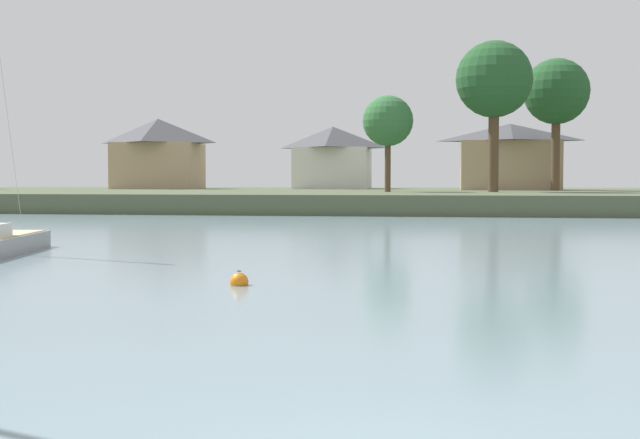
# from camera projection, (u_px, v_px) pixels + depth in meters

# --- Properties ---
(far_shore_bank) EXTENTS (195.99, 57.68, 1.61)m
(far_shore_bank) POSITION_uv_depth(u_px,v_px,m) (446.00, 198.00, 90.01)
(far_shore_bank) COLOR #4C563D
(far_shore_bank) RESTS_ON ground
(mooring_buoy_orange) EXTENTS (0.49, 0.49, 0.55)m
(mooring_buoy_orange) POSITION_uv_depth(u_px,v_px,m) (239.00, 282.00, 21.85)
(mooring_buoy_orange) COLOR orange
(mooring_buoy_orange) RESTS_ON ground
(shore_tree_right) EXTENTS (6.92, 6.92, 13.91)m
(shore_tree_right) POSITION_uv_depth(u_px,v_px,m) (556.00, 93.00, 86.89)
(shore_tree_right) COLOR brown
(shore_tree_right) RESTS_ON far_shore_bank
(shore_tree_center) EXTENTS (4.83, 4.83, 9.18)m
(shore_tree_center) POSITION_uv_depth(u_px,v_px,m) (388.00, 121.00, 78.62)
(shore_tree_center) COLOR brown
(shore_tree_center) RESTS_ON far_shore_bank
(shore_tree_left_mid) EXTENTS (7.19, 7.19, 14.19)m
(shore_tree_left_mid) POSITION_uv_depth(u_px,v_px,m) (494.00, 81.00, 77.55)
(shore_tree_left_mid) COLOR brown
(shore_tree_left_mid) RESTS_ON far_shore_bank
(cottage_near_water) EXTENTS (11.82, 6.77, 7.48)m
(cottage_near_water) POSITION_uv_depth(u_px,v_px,m) (510.00, 156.00, 93.59)
(cottage_near_water) COLOR tan
(cottage_near_water) RESTS_ON far_shore_bank
(cottage_eastern) EXTENTS (10.85, 8.67, 8.88)m
(cottage_eastern) POSITION_uv_depth(u_px,v_px,m) (158.00, 153.00, 104.99)
(cottage_eastern) COLOR tan
(cottage_eastern) RESTS_ON far_shore_bank
(cottage_behind_trees) EXTENTS (9.87, 9.58, 7.93)m
(cottage_behind_trees) POSITION_uv_depth(u_px,v_px,m) (333.00, 157.00, 105.68)
(cottage_behind_trees) COLOR silver
(cottage_behind_trees) RESTS_ON far_shore_bank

